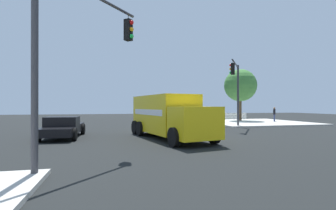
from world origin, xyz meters
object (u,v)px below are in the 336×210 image
Objects in this scene: traffic_light_primary at (76,41)px; pedestrian_near_corner at (274,113)px; pickup_black at (63,127)px; delivery_truck at (168,116)px; traffic_light_secondary at (236,84)px; shade_tree_near at (240,85)px.

traffic_light_primary is 27.76m from pedestrian_near_corner.
pedestrian_near_corner reaches higher than pickup_black.
pickup_black is at bearing -15.68° from delivery_truck.
traffic_light_secondary is (-12.70, -12.03, -0.23)m from traffic_light_primary.
delivery_truck is 19.49m from shade_tree_near.
traffic_light_primary is 1.20× the size of pickup_black.
pickup_black is 2.96× the size of pedestrian_near_corner.
shade_tree_near reaches higher than pedestrian_near_corner.
pedestrian_near_corner is (-16.23, -11.31, -0.29)m from delivery_truck.
traffic_light_primary is 9.30m from pickup_black.
traffic_light_secondary reaches higher than delivery_truck.
pedestrian_near_corner is 0.26× the size of shade_tree_near.
traffic_light_primary is 1.06× the size of traffic_light_secondary.
traffic_light_secondary is 1.13× the size of pickup_black.
delivery_truck is 1.29× the size of traffic_light_primary.
traffic_light_secondary is at bearing -165.83° from pickup_black.
traffic_light_primary reaches higher than delivery_truck.
traffic_light_primary is at bearing 102.40° from pickup_black.
delivery_truck reaches higher than pedestrian_near_corner.
shade_tree_near is (3.11, -2.71, 3.61)m from pedestrian_near_corner.
shade_tree_near is at bearing -131.19° from traffic_light_primary.
pedestrian_near_corner is at bearing -157.60° from pickup_black.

